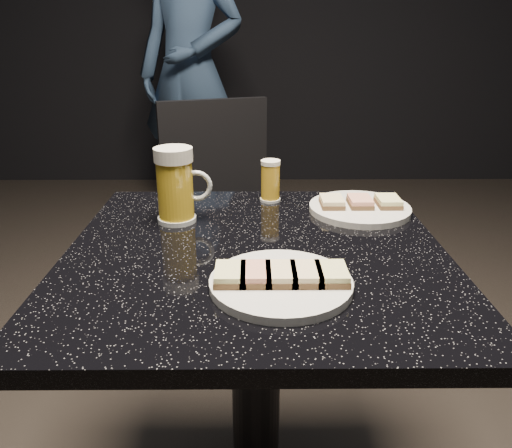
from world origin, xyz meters
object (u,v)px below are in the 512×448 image
object	(u,v)px
table	(256,357)
patron	(191,74)
plate_large	(281,283)
chair	(223,205)
beer_mug	(176,185)
plate_small	(360,209)
beer_tumbler	(270,181)

from	to	relation	value
table	patron	bearing A→B (deg)	99.51
plate_large	chair	world-z (taller)	chair
table	chair	size ratio (longest dim) A/B	0.85
table	beer_mug	world-z (taller)	beer_mug
plate_large	table	world-z (taller)	plate_large
plate_small	table	distance (m)	0.40
patron	table	bearing A→B (deg)	-58.67
table	beer_mug	bearing A→B (deg)	138.42
beer_mug	chair	distance (m)	0.88
plate_small	beer_tumbler	world-z (taller)	beer_tumbler
beer_mug	beer_tumbler	xyz separation A→B (m)	(0.20, 0.13, -0.03)
beer_tumbler	chair	world-z (taller)	chair
patron	table	xyz separation A→B (m)	(0.36, -2.14, -0.38)
plate_large	patron	world-z (taller)	patron
beer_mug	beer_tumbler	distance (m)	0.24
chair	plate_large	bearing A→B (deg)	-81.94
patron	table	size ratio (longest dim) A/B	2.36
plate_large	chair	size ratio (longest dim) A/B	0.26
plate_large	beer_tumbler	distance (m)	0.43
plate_small	patron	distance (m)	2.03
patron	plate_small	bearing A→B (deg)	-51.21
plate_large	beer_mug	world-z (taller)	beer_mug
plate_large	plate_small	size ratio (longest dim) A/B	1.01
table	plate_small	bearing A→B (deg)	40.87
plate_small	table	size ratio (longest dim) A/B	0.30
table	beer_tumbler	size ratio (longest dim) A/B	7.65
plate_large	patron	distance (m)	2.32
beer_mug	table	bearing A→B (deg)	-41.58
beer_tumbler	chair	xyz separation A→B (m)	(-0.15, 0.68, -0.30)
plate_small	chair	bearing A→B (deg)	114.88
chair	table	bearing A→B (deg)	-82.97
table	beer_tumbler	bearing A→B (deg)	82.66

